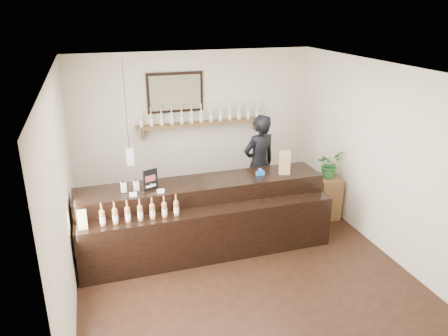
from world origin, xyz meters
name	(u,v)px	position (x,y,z in m)	size (l,w,h in m)	color
ground	(237,262)	(0.00, 0.00, 0.00)	(5.00, 5.00, 0.00)	black
room_shell	(238,153)	(0.00, 0.00, 1.70)	(5.00, 5.00, 5.00)	beige
back_wall_decor	(188,111)	(-0.14, 2.37, 1.75)	(2.66, 0.96, 1.69)	brown
counter	(204,218)	(-0.34, 0.56, 0.49)	(3.77, 1.03, 1.22)	black
promo_sign	(150,180)	(-1.11, 0.61, 1.21)	(0.21, 0.10, 0.31)	black
paper_bag	(285,163)	(0.99, 0.63, 1.24)	(0.20, 0.18, 0.37)	#936D47
tape_dispenser	(260,173)	(0.61, 0.68, 1.09)	(0.14, 0.06, 0.11)	#1A68B6
side_cabinet	(326,196)	(2.00, 0.98, 0.37)	(0.41, 0.54, 0.74)	brown
potted_plant	(329,164)	(2.00, 0.98, 0.98)	(0.42, 0.36, 0.46)	#2A692B
shopkeeper	(259,158)	(0.94, 1.55, 1.01)	(0.74, 0.49, 2.03)	black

